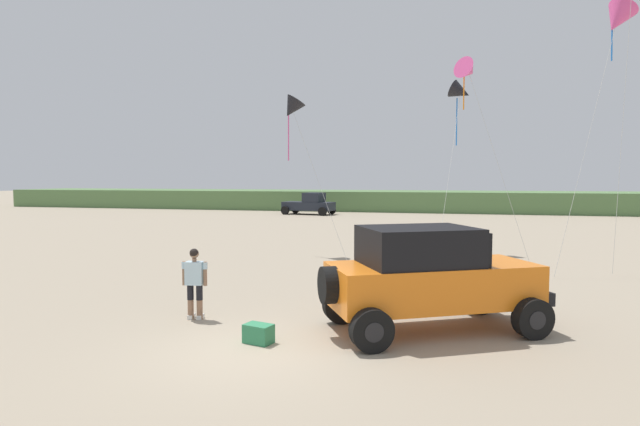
# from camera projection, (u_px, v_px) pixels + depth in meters

# --- Properties ---
(ground_plane) EXTENTS (220.00, 220.00, 0.00)m
(ground_plane) POSITION_uv_depth(u_px,v_px,m) (253.00, 351.00, 10.03)
(ground_plane) COLOR gray
(dune_ridge) EXTENTS (90.00, 8.66, 1.97)m
(dune_ridge) POSITION_uv_depth(u_px,v_px,m) (408.00, 201.00, 54.03)
(dune_ridge) COLOR #567A47
(dune_ridge) RESTS_ON ground_plane
(jeep) EXTENTS (4.99, 4.13, 2.26)m
(jeep) POSITION_uv_depth(u_px,v_px,m) (430.00, 276.00, 11.29)
(jeep) COLOR orange
(jeep) RESTS_ON ground_plane
(person_watching) EXTENTS (0.62, 0.34, 1.67)m
(person_watching) POSITION_uv_depth(u_px,v_px,m) (195.00, 280.00, 12.24)
(person_watching) COLOR #8C664C
(person_watching) RESTS_ON ground_plane
(cooler_box) EXTENTS (0.63, 0.49, 0.38)m
(cooler_box) POSITION_uv_depth(u_px,v_px,m) (258.00, 334.00, 10.51)
(cooler_box) COLOR #2D7F51
(cooler_box) RESTS_ON ground_plane
(distant_pickup) EXTENTS (4.86, 3.08, 1.98)m
(distant_pickup) POSITION_uv_depth(u_px,v_px,m) (310.00, 204.00, 47.69)
(distant_pickup) COLOR #1E232D
(distant_pickup) RESTS_ON ground_plane
(kite_red_delta) EXTENTS (3.20, 3.61, 9.67)m
(kite_red_delta) POSITION_uv_depth(u_px,v_px,m) (617.00, 19.00, 18.79)
(kite_red_delta) COLOR #E04C93
(kite_red_delta) RESTS_ON ground_plane
(kite_black_sled) EXTENTS (1.45, 5.05, 7.63)m
(kite_black_sled) POSITION_uv_depth(u_px,v_px,m) (461.00, 92.00, 23.21)
(kite_black_sled) COLOR black
(kite_black_sled) RESTS_ON ground_plane
(kite_yellow_diamond) EXTENTS (3.53, 2.57, 6.95)m
(kite_yellow_diamond) POSITION_uv_depth(u_px,v_px,m) (292.00, 108.00, 22.69)
(kite_yellow_diamond) COLOR black
(kite_yellow_diamond) RESTS_ON ground_plane
(kite_orange_streamer) EXTENTS (3.05, 1.90, 8.19)m
(kite_orange_streamer) POSITION_uv_depth(u_px,v_px,m) (468.00, 71.00, 21.24)
(kite_orange_streamer) COLOR #E04C93
(kite_orange_streamer) RESTS_ON ground_plane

